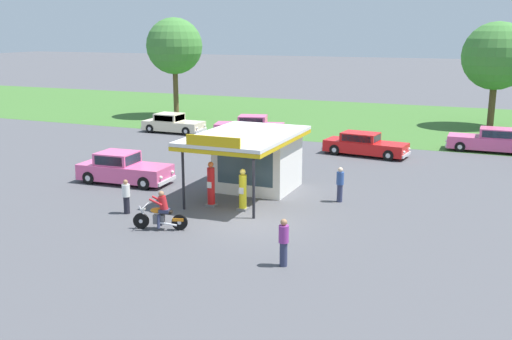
# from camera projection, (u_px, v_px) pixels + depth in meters

# --- Properties ---
(ground_plane) EXTENTS (300.00, 300.00, 0.00)m
(ground_plane) POSITION_uv_depth(u_px,v_px,m) (251.00, 222.00, 24.13)
(ground_plane) COLOR #4C4C51
(grass_verge_strip) EXTENTS (120.00, 24.00, 0.01)m
(grass_verge_strip) POSITION_uv_depth(u_px,v_px,m) (386.00, 120.00, 51.03)
(grass_verge_strip) COLOR #3D6B2D
(grass_verge_strip) RESTS_ON ground
(service_station_kiosk) EXTENTS (4.25, 6.75, 3.46)m
(service_station_kiosk) POSITION_uv_depth(u_px,v_px,m) (255.00, 156.00, 28.47)
(service_station_kiosk) COLOR silver
(service_station_kiosk) RESTS_ON ground
(gas_pump_nearside) EXTENTS (0.44, 0.44, 2.04)m
(gas_pump_nearside) POSITION_uv_depth(u_px,v_px,m) (211.00, 186.00, 26.07)
(gas_pump_nearside) COLOR slate
(gas_pump_nearside) RESTS_ON ground
(gas_pump_offside) EXTENTS (0.44, 0.44, 1.85)m
(gas_pump_offside) POSITION_uv_depth(u_px,v_px,m) (243.00, 191.00, 25.51)
(gas_pump_offside) COLOR slate
(gas_pump_offside) RESTS_ON ground
(motorcycle_with_rider) EXTENTS (2.14, 0.86, 1.58)m
(motorcycle_with_rider) POSITION_uv_depth(u_px,v_px,m) (161.00, 214.00, 23.05)
(motorcycle_with_rider) COLOR black
(motorcycle_with_rider) RESTS_ON ground
(featured_classic_sedan) EXTENTS (5.04, 2.19, 1.59)m
(featured_classic_sedan) POSITION_uv_depth(u_px,v_px,m) (124.00, 169.00, 30.16)
(featured_classic_sedan) COLOR #E55993
(featured_classic_sedan) RESTS_ON ground
(parked_car_back_row_centre_left) EXTENTS (5.53, 3.09, 1.54)m
(parked_car_back_row_centre_left) POSITION_uv_depth(u_px,v_px,m) (250.00, 127.00, 43.43)
(parked_car_back_row_centre_left) COLOR #E55993
(parked_car_back_row_centre_left) RESTS_ON ground
(parked_car_back_row_left) EXTENTS (5.47, 2.37, 1.42)m
(parked_car_back_row_left) POSITION_uv_depth(u_px,v_px,m) (365.00, 145.00, 36.77)
(parked_car_back_row_left) COLOR red
(parked_car_back_row_left) RESTS_ON ground
(parked_car_back_row_far_left) EXTENTS (4.88, 1.98, 1.46)m
(parked_car_back_row_far_left) POSITION_uv_depth(u_px,v_px,m) (173.00, 124.00, 45.02)
(parked_car_back_row_far_left) COLOR beige
(parked_car_back_row_far_left) RESTS_ON ground
(parked_car_back_row_centre_right) EXTENTS (5.43, 1.90, 1.55)m
(parked_car_back_row_centre_right) POSITION_uv_depth(u_px,v_px,m) (491.00, 141.00, 37.86)
(parked_car_back_row_centre_right) COLOR #E55993
(parked_car_back_row_centre_right) RESTS_ON ground
(bystander_chatting_near_pumps) EXTENTS (0.34, 0.34, 1.65)m
(bystander_chatting_near_pumps) POSITION_uv_depth(u_px,v_px,m) (284.00, 241.00, 19.41)
(bystander_chatting_near_pumps) COLOR #2D3351
(bystander_chatting_near_pumps) RESTS_ON ground
(bystander_admiring_sedan) EXTENTS (0.34, 0.34, 1.51)m
(bystander_admiring_sedan) POSITION_uv_depth(u_px,v_px,m) (126.00, 196.00, 25.03)
(bystander_admiring_sedan) COLOR black
(bystander_admiring_sedan) RESTS_ON ground
(bystander_leaning_by_kiosk) EXTENTS (0.34, 0.34, 1.63)m
(bystander_leaning_by_kiosk) POSITION_uv_depth(u_px,v_px,m) (340.00, 184.00, 26.74)
(bystander_leaning_by_kiosk) COLOR #2D3351
(bystander_leaning_by_kiosk) RESTS_ON ground
(tree_oak_distant_spare) EXTENTS (4.98, 4.98, 8.81)m
(tree_oak_distant_spare) POSITION_uv_depth(u_px,v_px,m) (174.00, 47.00, 51.97)
(tree_oak_distant_spare) COLOR brown
(tree_oak_distant_spare) RESTS_ON ground
(tree_oak_left) EXTENTS (5.39, 5.39, 8.40)m
(tree_oak_left) POSITION_uv_depth(u_px,v_px,m) (496.00, 56.00, 46.37)
(tree_oak_left) COLOR brown
(tree_oak_left) RESTS_ON ground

